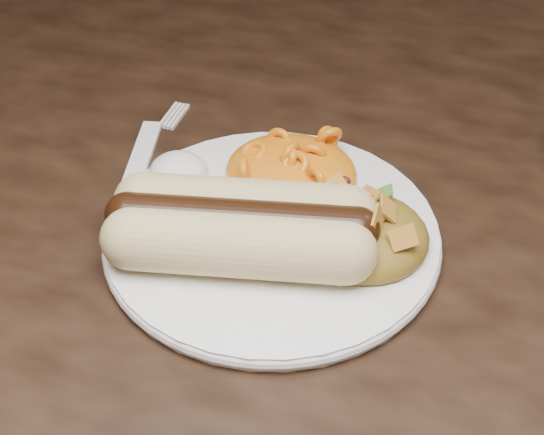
% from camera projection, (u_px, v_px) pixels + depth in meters
% --- Properties ---
extents(table, '(1.60, 0.90, 0.75)m').
position_uv_depth(table, '(406.00, 229.00, 0.72)').
color(table, black).
rests_on(table, floor).
extents(plate, '(0.27, 0.27, 0.01)m').
position_uv_depth(plate, '(272.00, 235.00, 0.56)').
color(plate, white).
rests_on(plate, table).
extents(hotdog, '(0.15, 0.10, 0.04)m').
position_uv_depth(hotdog, '(241.00, 226.00, 0.53)').
color(hotdog, '#DEC687').
rests_on(hotdog, plate).
extents(mac_and_cheese, '(0.12, 0.11, 0.04)m').
position_uv_depth(mac_and_cheese, '(292.00, 156.00, 0.59)').
color(mac_and_cheese, orange).
rests_on(mac_and_cheese, plate).
extents(sour_cream, '(0.05, 0.05, 0.03)m').
position_uv_depth(sour_cream, '(178.00, 167.00, 0.59)').
color(sour_cream, white).
rests_on(sour_cream, plate).
extents(taco_salad, '(0.09, 0.09, 0.04)m').
position_uv_depth(taco_salad, '(362.00, 225.00, 0.54)').
color(taco_salad, '#AE4410').
rests_on(taco_salad, plate).
extents(fork, '(0.05, 0.15, 0.00)m').
position_uv_depth(fork, '(140.00, 161.00, 0.63)').
color(fork, white).
rests_on(fork, table).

